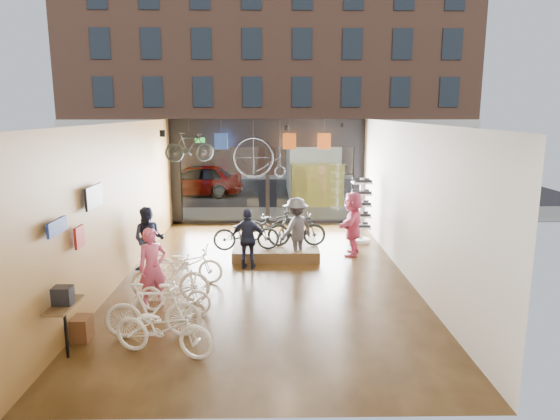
{
  "coord_description": "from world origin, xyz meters",
  "views": [
    {
      "loc": [
        0.16,
        -12.06,
        4.08
      ],
      "look_at": [
        0.38,
        1.4,
        1.4
      ],
      "focal_mm": 32.0,
      "sensor_mm": 36.0,
      "label": 1
    }
  ],
  "objects_px": {
    "floor_bike_1": "(153,310)",
    "display_bike_mid": "(297,229)",
    "customer_2": "(248,239)",
    "customer_3": "(296,229)",
    "box_truck": "(313,171)",
    "display_bike_right": "(272,223)",
    "display_bike_left": "(246,233)",
    "sunglasses_rack": "(361,211)",
    "penny_farthing": "(262,159)",
    "display_platform": "(276,250)",
    "hung_bike": "(189,147)",
    "customer_0": "(153,268)",
    "street_car": "(195,180)",
    "floor_bike_2": "(175,294)",
    "floor_bike_4": "(187,264)",
    "floor_bike_0": "(164,328)",
    "customer_1": "(149,240)",
    "floor_bike_3": "(170,277)",
    "customer_5": "(353,224)"
  },
  "relations": [
    {
      "from": "customer_2",
      "to": "customer_3",
      "type": "height_order",
      "value": "customer_3"
    },
    {
      "from": "box_truck",
      "to": "sunglasses_rack",
      "type": "bearing_deg",
      "value": -83.63
    },
    {
      "from": "street_car",
      "to": "floor_bike_2",
      "type": "xyz_separation_m",
      "value": [
        1.75,
        -14.37,
        -0.38
      ]
    },
    {
      "from": "floor_bike_0",
      "to": "display_bike_mid",
      "type": "distance_m",
      "value": 6.34
    },
    {
      "from": "street_car",
      "to": "customer_2",
      "type": "height_order",
      "value": "customer_2"
    },
    {
      "from": "floor_bike_0",
      "to": "customer_2",
      "type": "height_order",
      "value": "customer_2"
    },
    {
      "from": "display_platform",
      "to": "box_truck",
      "type": "bearing_deg",
      "value": 78.87
    },
    {
      "from": "customer_3",
      "to": "floor_bike_0",
      "type": "bearing_deg",
      "value": 23.3
    },
    {
      "from": "customer_2",
      "to": "customer_5",
      "type": "bearing_deg",
      "value": -148.51
    },
    {
      "from": "floor_bike_3",
      "to": "floor_bike_4",
      "type": "distance_m",
      "value": 1.22
    },
    {
      "from": "floor_bike_0",
      "to": "hung_bike",
      "type": "height_order",
      "value": "hung_bike"
    },
    {
      "from": "floor_bike_2",
      "to": "penny_farthing",
      "type": "xyz_separation_m",
      "value": [
        1.66,
        6.97,
        2.09
      ]
    },
    {
      "from": "floor_bike_3",
      "to": "display_bike_right",
      "type": "distance_m",
      "value": 4.75
    },
    {
      "from": "penny_farthing",
      "to": "box_truck",
      "type": "bearing_deg",
      "value": 70.62
    },
    {
      "from": "display_platform",
      "to": "display_bike_mid",
      "type": "height_order",
      "value": "display_bike_mid"
    },
    {
      "from": "box_truck",
      "to": "penny_farthing",
      "type": "xyz_separation_m",
      "value": [
        -2.25,
        -6.39,
        1.16
      ]
    },
    {
      "from": "display_platform",
      "to": "hung_bike",
      "type": "distance_m",
      "value": 4.61
    },
    {
      "from": "customer_2",
      "to": "penny_farthing",
      "type": "height_order",
      "value": "penny_farthing"
    },
    {
      "from": "floor_bike_2",
      "to": "penny_farthing",
      "type": "height_order",
      "value": "penny_farthing"
    },
    {
      "from": "display_platform",
      "to": "hung_bike",
      "type": "relative_size",
      "value": 1.52
    },
    {
      "from": "box_truck",
      "to": "hung_bike",
      "type": "distance_m",
      "value": 8.35
    },
    {
      "from": "box_truck",
      "to": "customer_5",
      "type": "xyz_separation_m",
      "value": [
        0.39,
        -9.21,
        -0.42
      ]
    },
    {
      "from": "street_car",
      "to": "penny_farthing",
      "type": "bearing_deg",
      "value": 24.77
    },
    {
      "from": "street_car",
      "to": "display_bike_left",
      "type": "bearing_deg",
      "value": 15.8
    },
    {
      "from": "customer_1",
      "to": "penny_farthing",
      "type": "height_order",
      "value": "penny_farthing"
    },
    {
      "from": "box_truck",
      "to": "display_bike_right",
      "type": "distance_m",
      "value": 8.77
    },
    {
      "from": "street_car",
      "to": "display_platform",
      "type": "bearing_deg",
      "value": 20.63
    },
    {
      "from": "penny_farthing",
      "to": "floor_bike_1",
      "type": "bearing_deg",
      "value": -102.74
    },
    {
      "from": "floor_bike_1",
      "to": "display_bike_mid",
      "type": "relative_size",
      "value": 1.06
    },
    {
      "from": "display_bike_mid",
      "to": "hung_bike",
      "type": "bearing_deg",
      "value": 50.69
    },
    {
      "from": "customer_2",
      "to": "customer_3",
      "type": "distance_m",
      "value": 1.49
    },
    {
      "from": "display_platform",
      "to": "display_bike_right",
      "type": "bearing_deg",
      "value": 97.9
    },
    {
      "from": "street_car",
      "to": "floor_bike_1",
      "type": "distance_m",
      "value": 15.59
    },
    {
      "from": "customer_5",
      "to": "display_bike_mid",
      "type": "bearing_deg",
      "value": -66.92
    },
    {
      "from": "display_bike_mid",
      "to": "customer_0",
      "type": "xyz_separation_m",
      "value": [
        -3.21,
        -3.63,
        0.05
      ]
    },
    {
      "from": "box_truck",
      "to": "customer_0",
      "type": "xyz_separation_m",
      "value": [
        -4.43,
        -12.99,
        -0.49
      ]
    },
    {
      "from": "display_bike_left",
      "to": "box_truck",
      "type": "bearing_deg",
      "value": -20.04
    },
    {
      "from": "customer_1",
      "to": "display_platform",
      "type": "bearing_deg",
      "value": 25.17
    },
    {
      "from": "floor_bike_0",
      "to": "customer_2",
      "type": "xyz_separation_m",
      "value": [
        1.22,
        4.69,
        0.33
      ]
    },
    {
      "from": "display_platform",
      "to": "penny_farthing",
      "type": "bearing_deg",
      "value": 98.77
    },
    {
      "from": "street_car",
      "to": "penny_farthing",
      "type": "height_order",
      "value": "penny_farthing"
    },
    {
      "from": "customer_0",
      "to": "sunglasses_rack",
      "type": "distance_m",
      "value": 7.4
    },
    {
      "from": "display_platform",
      "to": "floor_bike_2",
      "type": "bearing_deg",
      "value": -116.82
    },
    {
      "from": "customer_1",
      "to": "customer_2",
      "type": "xyz_separation_m",
      "value": [
        2.54,
        0.15,
        -0.04
      ]
    },
    {
      "from": "display_platform",
      "to": "display_bike_mid",
      "type": "bearing_deg",
      "value": -13.62
    },
    {
      "from": "display_bike_left",
      "to": "sunglasses_rack",
      "type": "relative_size",
      "value": 0.89
    },
    {
      "from": "floor_bike_2",
      "to": "floor_bike_4",
      "type": "distance_m",
      "value": 1.85
    },
    {
      "from": "customer_0",
      "to": "sunglasses_rack",
      "type": "height_order",
      "value": "sunglasses_rack"
    },
    {
      "from": "display_bike_right",
      "to": "customer_2",
      "type": "distance_m",
      "value": 2.04
    },
    {
      "from": "penny_farthing",
      "to": "customer_3",
      "type": "bearing_deg",
      "value": -73.38
    }
  ]
}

